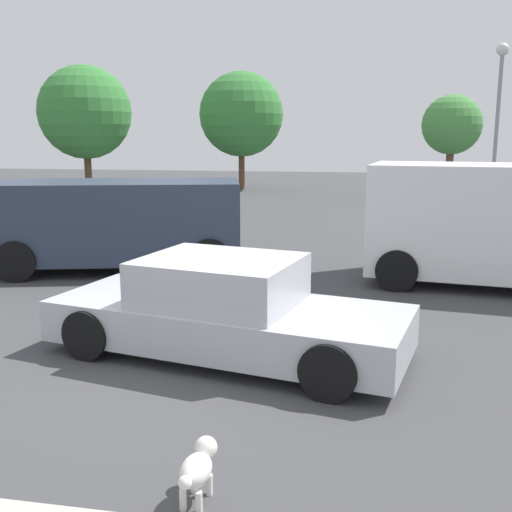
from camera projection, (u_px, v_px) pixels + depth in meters
ground_plane at (199, 360)px, 7.55m from camera, size 80.00×80.00×0.00m
sedan_foreground at (226, 311)px, 7.62m from camera, size 4.79×2.63×1.26m
dog at (198, 467)px, 4.61m from camera, size 0.25×0.62×0.42m
suv_dark at (120, 221)px, 12.45m from camera, size 5.26×3.22×1.85m
pedestrian at (431, 210)px, 14.58m from camera, size 0.46×0.44×1.67m
light_post_near at (499, 98)px, 21.23m from camera, size 0.44×0.44×5.94m
tree_back_left at (85, 112)px, 28.32m from camera, size 4.37×4.37×6.03m
tree_back_right at (452, 125)px, 26.36m from camera, size 2.61×2.61×4.54m
tree_far_right at (241, 114)px, 30.56m from camera, size 4.28×4.28×5.97m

